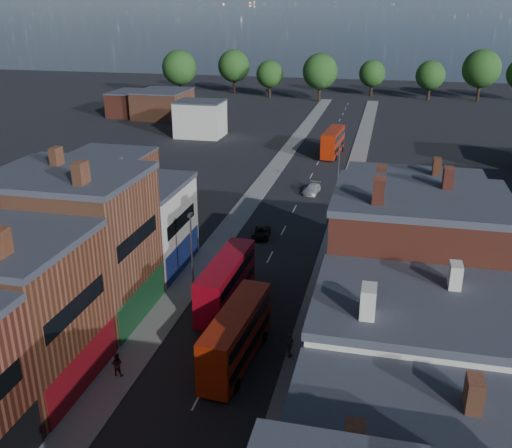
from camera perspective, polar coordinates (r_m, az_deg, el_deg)
The scene contains 11 objects.
pavement_west at distance 71.81m, azimuth -2.04°, elevation 0.41°, with size 3.00×200.00×0.12m, color gray.
pavement_east at distance 69.74m, azimuth 8.33°, elevation -0.45°, with size 3.00×200.00×0.12m, color gray.
lamp_post_2 at distance 52.02m, azimuth -6.46°, elevation -2.51°, with size 0.25×0.70×8.12m.
lamp_post_3 at distance 77.84m, azimuth 8.25°, elevation 5.45°, with size 0.25×0.70×8.12m.
bus_0 at distance 50.95m, azimuth -3.00°, elevation -5.76°, with size 2.96×10.49×4.49m.
bus_1 at distance 43.34m, azimuth -1.97°, elevation -11.03°, with size 3.18×10.37×4.41m.
bus_2 at distance 103.81m, azimuth 7.70°, elevation 8.16°, with size 3.30×10.88×4.64m.
car_2 at distance 66.47m, azimuth 0.52°, elevation -0.86°, with size 1.86×4.04×1.12m, color black.
car_3 at distance 82.40m, azimuth 5.65°, elevation 3.50°, with size 1.81×4.45×1.29m, color #BDBDBD.
ped_1 at distance 43.76m, azimuth -13.73°, elevation -13.46°, with size 0.89×0.49×1.83m, color #42201A.
ped_3 at distance 44.57m, azimuth 3.39°, elevation -12.00°, with size 1.16×0.53×1.98m, color #625E54.
Camera 1 is at (11.28, -14.78, 25.43)m, focal length 40.00 mm.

